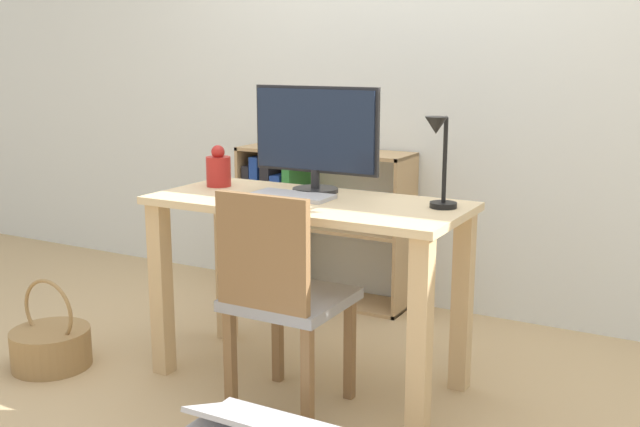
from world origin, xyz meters
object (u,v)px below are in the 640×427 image
at_px(desk_lamp, 440,154).
at_px(chair, 282,294).
at_px(vase, 218,169).
at_px(monitor, 315,134).
at_px(keyboard, 292,196).
at_px(basket, 51,345).
at_px(bookshelf, 295,224).

distance_m(desk_lamp, chair, 0.75).
relative_size(vase, chair, 0.21).
relative_size(monitor, chair, 0.66).
height_order(monitor, keyboard, monitor).
bearing_deg(chair, desk_lamp, 37.90).
bearing_deg(keyboard, desk_lamp, 4.49).
distance_m(keyboard, desk_lamp, 0.62).
xyz_separation_m(monitor, keyboard, (-0.02, -0.16, -0.23)).
xyz_separation_m(vase, chair, (0.54, -0.37, -0.36)).
bearing_deg(basket, vase, 41.98).
distance_m(chair, basket, 1.15).
height_order(keyboard, desk_lamp, desk_lamp).
height_order(vase, bookshelf, vase).
height_order(keyboard, chair, chair).
xyz_separation_m(monitor, bookshelf, (-0.57, 0.78, -0.59)).
distance_m(monitor, desk_lamp, 0.58).
xyz_separation_m(vase, bookshelf, (-0.14, 0.87, -0.43)).
height_order(desk_lamp, chair, desk_lamp).
bearing_deg(monitor, keyboard, -96.50).
distance_m(monitor, vase, 0.46).
bearing_deg(vase, bookshelf, 99.45).
bearing_deg(bookshelf, basket, -106.35).
xyz_separation_m(monitor, chair, (0.11, -0.45, -0.53)).
xyz_separation_m(chair, basket, (-1.08, -0.12, -0.37)).
bearing_deg(keyboard, bookshelf, 120.43).
height_order(vase, basket, vase).
distance_m(bookshelf, basket, 1.44).
distance_m(monitor, keyboard, 0.28).
bearing_deg(basket, chair, 6.32).
distance_m(monitor, chair, 0.70).
relative_size(keyboard, desk_lamp, 0.95).
height_order(monitor, vase, monitor).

